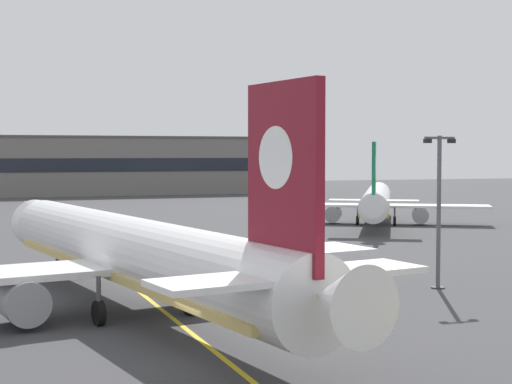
% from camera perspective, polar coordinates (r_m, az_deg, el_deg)
% --- Properties ---
extents(ground_plane, '(400.00, 400.00, 0.00)m').
position_cam_1_polar(ground_plane, '(34.28, -3.57, -12.28)').
color(ground_plane, '#3D3D3F').
extents(taxiway_centreline, '(5.50, 179.93, 0.01)m').
position_cam_1_polar(taxiway_centreline, '(63.18, -10.74, -5.33)').
color(taxiway_centreline, yellow).
rests_on(taxiway_centreline, ground).
extents(airliner_foreground, '(32.31, 41.21, 11.65)m').
position_cam_1_polar(airliner_foreground, '(44.07, -8.95, -4.45)').
color(airliner_foreground, white).
rests_on(airliner_foreground, ground).
extents(airliner_background, '(26.40, 32.91, 10.13)m').
position_cam_1_polar(airliner_background, '(99.43, 8.74, -0.64)').
color(airliner_background, white).
rests_on(airliner_background, ground).
extents(apron_lamp_post, '(2.24, 0.90, 10.07)m').
position_cam_1_polar(apron_lamp_post, '(52.96, 13.13, -1.14)').
color(apron_lamp_post, '#515156').
rests_on(apron_lamp_post, ground).
extents(terminal_building, '(124.19, 12.40, 12.50)m').
position_cam_1_polar(terminal_building, '(168.96, -17.28, 1.82)').
color(terminal_building, slate).
rests_on(terminal_building, ground).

